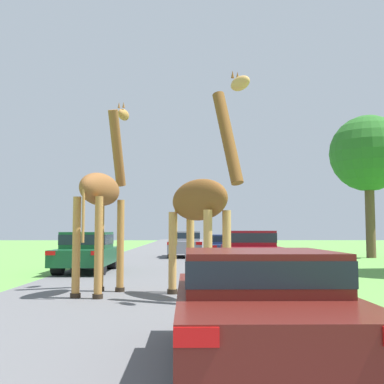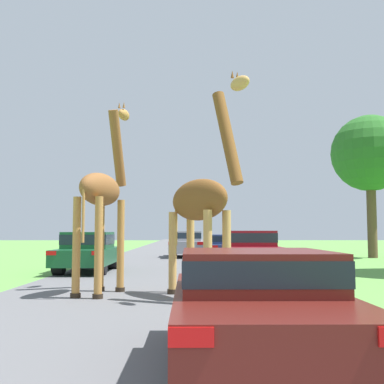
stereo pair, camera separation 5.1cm
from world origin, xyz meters
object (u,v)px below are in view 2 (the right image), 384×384
at_px(giraffe_companion, 103,196).
at_px(car_queue_right, 251,250).
at_px(car_queue_left, 88,250).
at_px(giraffe_near_road, 202,203).
at_px(car_far_ahead, 227,247).
at_px(car_lead_maroon, 255,304).
at_px(car_verge_right, 186,243).
at_px(tree_left_edge, 370,154).

distance_m(giraffe_companion, car_queue_right, 7.71).
bearing_deg(car_queue_left, giraffe_near_road, -60.02).
bearing_deg(car_far_ahead, car_queue_right, -85.10).
distance_m(car_lead_maroon, car_queue_left, 13.37).
height_order(giraffe_companion, car_queue_left, giraffe_companion).
distance_m(car_queue_right, car_queue_left, 6.01).
bearing_deg(car_lead_maroon, giraffe_companion, 113.98).
bearing_deg(giraffe_companion, car_queue_right, 68.98).
height_order(car_queue_left, car_far_ahead, car_queue_left).
height_order(giraffe_companion, car_queue_right, giraffe_companion).
xyz_separation_m(giraffe_near_road, car_verge_right, (-0.42, 17.19, -1.35)).
xyz_separation_m(car_queue_right, car_queue_left, (-6.00, 0.17, -0.01)).
distance_m(giraffe_near_road, car_verge_right, 17.25).
relative_size(giraffe_near_road, tree_left_edge, 0.60).
height_order(giraffe_near_road, car_queue_left, giraffe_near_road).
relative_size(car_lead_maroon, car_queue_right, 0.87).
bearing_deg(car_lead_maroon, car_queue_right, 82.79).
xyz_separation_m(car_far_ahead, car_verge_right, (-1.96, 5.13, 0.07)).
bearing_deg(car_queue_right, car_lead_maroon, -97.21).
bearing_deg(car_far_ahead, giraffe_near_road, -97.29).
relative_size(giraffe_near_road, car_verge_right, 1.09).
xyz_separation_m(car_queue_left, car_far_ahead, (5.55, 5.11, -0.06)).
bearing_deg(car_queue_right, tree_left_edge, 49.08).
relative_size(car_queue_left, tree_left_edge, 0.55).
relative_size(giraffe_near_road, giraffe_companion, 0.98).
xyz_separation_m(car_queue_left, car_verge_right, (3.59, 10.24, 0.01)).
xyz_separation_m(giraffe_companion, car_far_ahead, (3.92, 11.44, -1.61)).
height_order(giraffe_near_road, tree_left_edge, tree_left_edge).
relative_size(car_queue_right, car_queue_left, 1.03).
xyz_separation_m(giraffe_companion, tree_left_edge, (12.46, 15.49, 3.56)).
height_order(giraffe_companion, car_far_ahead, giraffe_companion).
bearing_deg(tree_left_edge, car_verge_right, 174.14).
relative_size(car_queue_left, car_verge_right, 1.00).
relative_size(giraffe_near_road, car_queue_left, 1.08).
bearing_deg(giraffe_companion, car_lead_maroon, -51.67).
bearing_deg(tree_left_edge, car_queue_left, -146.97).
bearing_deg(car_far_ahead, car_verge_right, 110.90).
bearing_deg(car_verge_right, giraffe_near_road, -88.61).
relative_size(car_lead_maroon, car_verge_right, 0.89).
distance_m(giraffe_near_road, car_queue_left, 8.13).
relative_size(car_verge_right, tree_left_edge, 0.55).
bearing_deg(giraffe_near_road, car_verge_right, -120.95).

